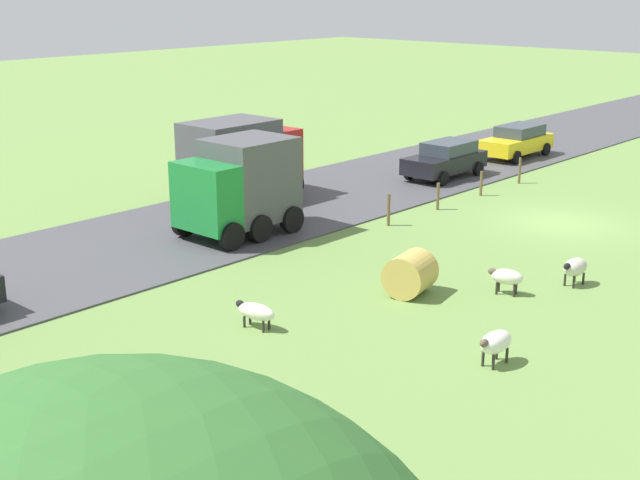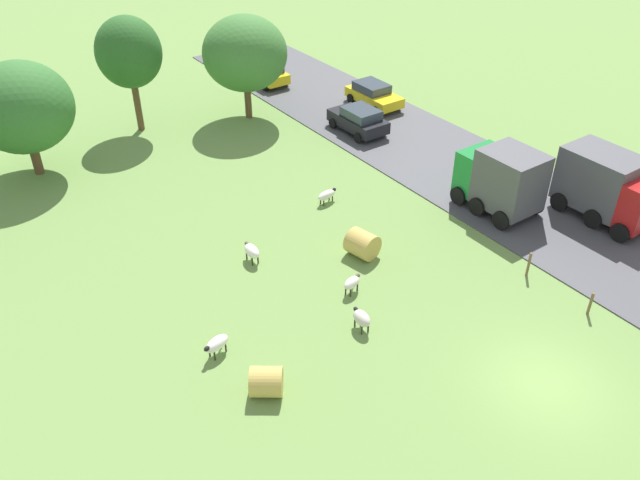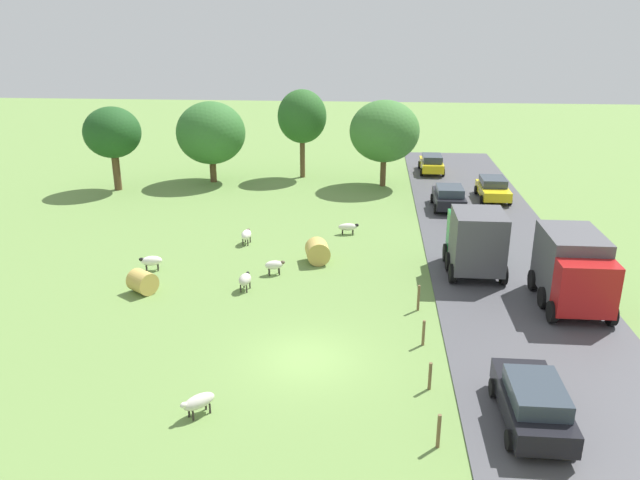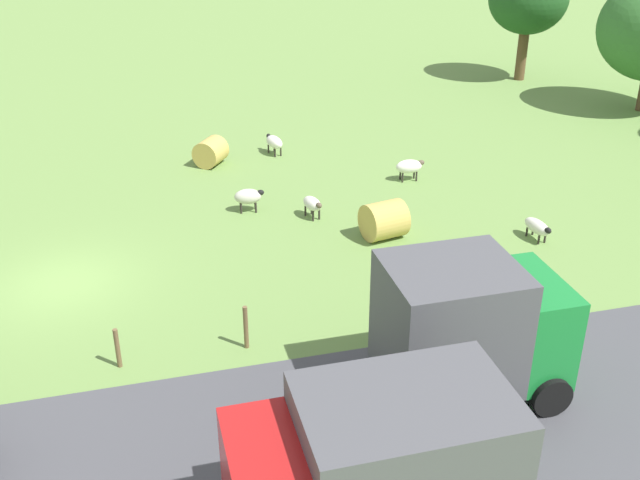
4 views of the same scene
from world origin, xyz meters
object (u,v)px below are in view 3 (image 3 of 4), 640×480
sheep_6 (274,265)px  car_6 (493,188)px  sheep_5 (246,235)px  tree_1 (302,117)px  tree_0 (211,133)px  sheep_4 (348,227)px  tree_3 (384,131)px  sheep_1 (151,261)px  hay_bale_0 (318,251)px  sheep_3 (245,279)px  car_0 (449,197)px  hay_bale_1 (143,282)px  car_1 (533,401)px  truck_0 (476,240)px  truck_1 (573,269)px  tree_2 (112,133)px  sheep_2 (198,402)px  car_2 (432,163)px

sheep_6 → car_6: bearing=48.2°
sheep_5 → tree_1: tree_1 is taller
tree_0 → sheep_4: bearing=-46.7°
tree_1 → car_6: bearing=-21.3°
tree_3 → tree_1: bearing=160.7°
sheep_1 → tree_3: tree_3 is taller
hay_bale_0 → tree_3: size_ratio=0.19×
sheep_3 → car_0: car_0 is taller
hay_bale_1 → tree_0: tree_0 is taller
hay_bale_0 → car_1: (8.13, -13.66, 0.28)m
truck_0 → car_0: truck_0 is taller
car_6 → truck_1: bearing=-88.9°
tree_0 → tree_3: tree_3 is taller
tree_0 → truck_1: 30.64m
tree_3 → car_1: bearing=-81.7°
sheep_1 → car_6: car_6 is taller
truck_1 → tree_3: bearing=111.3°
sheep_4 → hay_bale_1: (-9.46, -9.44, 0.09)m
sheep_4 → hay_bale_0: size_ratio=0.99×
tree_3 → car_1: size_ratio=1.53×
hay_bale_1 → tree_2: 20.78m
tree_3 → car_0: (4.46, -6.14, -3.41)m
sheep_5 → sheep_6: size_ratio=1.06×
tree_0 → car_1: bearing=-59.4°
tree_3 → car_0: 8.32m
sheep_4 → truck_1: bearing=-41.1°
tree_0 → tree_3: 13.66m
car_0 → sheep_5: bearing=-147.2°
car_6 → hay_bale_1: bearing=-137.4°
truck_1 → car_1: (-3.82, -9.28, -0.93)m
sheep_2 → hay_bale_1: size_ratio=1.01×
sheep_5 → tree_1: 17.18m
sheep_3 → truck_1: bearing=-1.6°
sheep_2 → sheep_1: bearing=115.7°
hay_bale_1 → tree_2: tree_2 is taller
sheep_3 → tree_1: bearing=89.5°
truck_1 → tree_0: bearing=135.8°
truck_1 → sheep_5: bearing=157.0°
sheep_1 → sheep_6: sheep_1 is taller
car_0 → car_2: 10.74m
tree_1 → tree_3: 7.06m
sheep_5 → car_1: (12.54, -16.22, 0.33)m
hay_bale_1 → car_6: bearing=42.6°
hay_bale_1 → tree_1: 24.68m
sheep_3 → car_1: (11.30, -9.71, 0.34)m
tree_0 → tree_1: bearing=17.3°
hay_bale_1 → truck_0: size_ratio=0.28×
sheep_4 → hay_bale_0: (-1.44, -4.80, 0.16)m
sheep_5 → tree_2: (-12.30, 11.28, 3.82)m
sheep_6 → hay_bale_1: 6.56m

